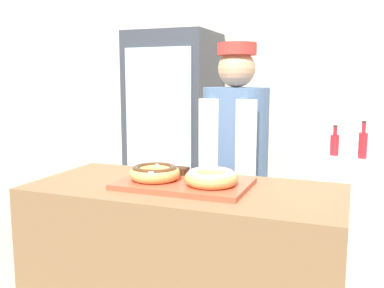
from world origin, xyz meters
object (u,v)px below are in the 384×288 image
at_px(baker_person, 235,177).
at_px(bottle_red, 335,144).
at_px(donut_light_glaze, 211,177).
at_px(chest_freezer, 376,209).
at_px(brownie_back_right, 208,173).
at_px(beverage_fridge, 175,138).
at_px(serving_tray, 184,184).
at_px(brownie_back_left, 180,171).
at_px(donut_chocolate_glaze, 155,172).
at_px(bottle_red_b, 363,144).

xyz_separation_m(baker_person, bottle_red, (0.52, 0.86, 0.11)).
height_order(donut_light_glaze, chest_freezer, donut_light_glaze).
height_order(brownie_back_right, beverage_fridge, beverage_fridge).
bearing_deg(serving_tray, brownie_back_right, 60.93).
distance_m(serving_tray, brownie_back_left, 0.15).
relative_size(brownie_back_right, beverage_fridge, 0.04).
distance_m(baker_person, bottle_red, 1.01).
relative_size(donut_chocolate_glaze, bottle_red_b, 0.88).
height_order(serving_tray, donut_chocolate_glaze, donut_chocolate_glaze).
height_order(brownie_back_right, bottle_red, bottle_red).
bearing_deg(baker_person, brownie_back_left, -103.65).
height_order(donut_chocolate_glaze, bottle_red, bottle_red).
distance_m(serving_tray, baker_person, 0.67).
bearing_deg(bottle_red, brownie_back_left, -114.98).
xyz_separation_m(donut_light_glaze, bottle_red, (0.44, 1.55, -0.05)).
bearing_deg(donut_light_glaze, brownie_back_left, 143.93).
bearing_deg(donut_chocolate_glaze, baker_person, 74.16).
distance_m(donut_chocolate_glaze, beverage_fridge, 1.87).
height_order(serving_tray, beverage_fridge, beverage_fridge).
height_order(brownie_back_left, bottle_red_b, bottle_red_b).
distance_m(donut_chocolate_glaze, brownie_back_right, 0.26).
xyz_separation_m(donut_light_glaze, bottle_red_b, (0.63, 1.49, -0.03)).
bearing_deg(brownie_back_left, brownie_back_right, 0.00).
distance_m(serving_tray, bottle_red, 1.63).
xyz_separation_m(donut_light_glaze, brownie_back_right, (-0.06, 0.15, -0.02)).
distance_m(brownie_back_left, baker_person, 0.56).
bearing_deg(beverage_fridge, serving_tray, -65.45).
relative_size(chest_freezer, bottle_red_b, 3.59).
bearing_deg(bottle_red, brownie_back_right, -109.94).
height_order(donut_chocolate_glaze, donut_light_glaze, same).
distance_m(baker_person, beverage_fridge, 1.36).
bearing_deg(brownie_back_right, bottle_red_b, 62.45).
relative_size(brownie_back_right, baker_person, 0.04).
xyz_separation_m(brownie_back_right, chest_freezer, (0.82, 1.60, -0.55)).
height_order(beverage_fridge, bottle_red_b, beverage_fridge).
distance_m(serving_tray, donut_chocolate_glaze, 0.15).
relative_size(baker_person, chest_freezer, 1.72).
bearing_deg(beverage_fridge, brownie_back_left, -65.83).
height_order(serving_tray, brownie_back_left, brownie_back_left).
bearing_deg(baker_person, bottle_red_b, 48.57).
relative_size(serving_tray, beverage_fridge, 0.32).
height_order(donut_chocolate_glaze, chest_freezer, donut_chocolate_glaze).
height_order(donut_chocolate_glaze, beverage_fridge, beverage_fridge).
bearing_deg(donut_chocolate_glaze, donut_light_glaze, 0.00).
xyz_separation_m(donut_chocolate_glaze, chest_freezer, (1.03, 1.76, -0.57)).
xyz_separation_m(brownie_back_left, brownie_back_right, (0.14, 0.00, 0.00)).
height_order(donut_light_glaze, beverage_fridge, beverage_fridge).
relative_size(brownie_back_left, baker_person, 0.04).
height_order(baker_person, bottle_red_b, baker_person).
relative_size(baker_person, bottle_red_b, 6.18).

